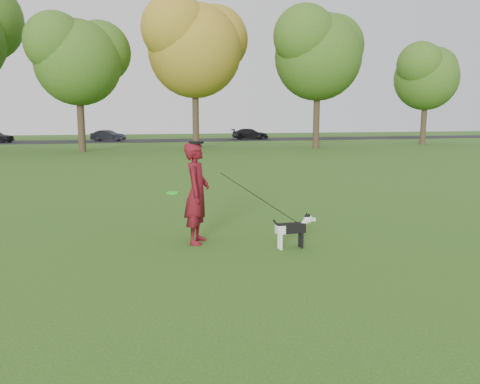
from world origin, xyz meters
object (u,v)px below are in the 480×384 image
object	(u,v)px
man	(197,193)
dog	(294,227)
car_right	(250,134)
car_mid	(108,136)

from	to	relation	value
man	dog	world-z (taller)	man
man	car_right	size ratio (longest dim) A/B	0.48
car_mid	car_right	size ratio (longest dim) A/B	0.83
man	car_right	xyz separation A→B (m)	(13.01, 39.69, -0.34)
man	car_right	bearing A→B (deg)	3.90
car_mid	car_right	world-z (taller)	car_right
car_mid	man	bearing A→B (deg)	-157.72
dog	car_mid	xyz separation A→B (m)	(-3.17, 40.51, 0.18)
dog	car_right	world-z (taller)	car_right
man	car_mid	world-z (taller)	man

